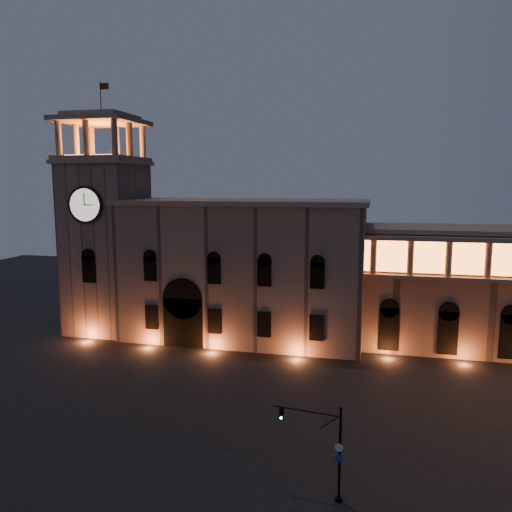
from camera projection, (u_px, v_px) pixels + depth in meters
name	position (u px, v px, depth m)	size (l,w,h in m)	color
ground	(203.00, 413.00, 43.01)	(160.00, 160.00, 0.00)	black
government_building	(243.00, 269.00, 63.35)	(30.80, 12.80, 17.60)	#836555
clock_tower	(107.00, 238.00, 66.02)	(9.80, 9.80, 32.40)	#836555
traffic_light	(328.00, 450.00, 30.83)	(4.48, 0.87, 6.18)	black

